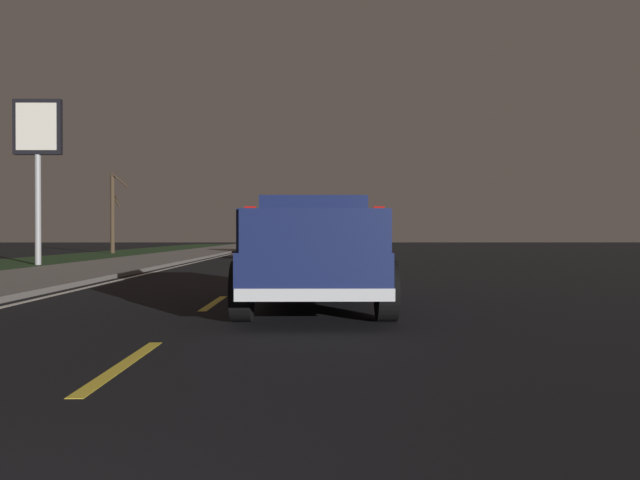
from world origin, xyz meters
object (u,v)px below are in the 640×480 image
gas_price_sign (38,141)px  bare_tree_far (113,212)px  sedan_tan (311,244)px  sedan_red (262,241)px  sedan_blue (314,242)px  pickup_truck (314,252)px

gas_price_sign → bare_tree_far: size_ratio=1.25×
sedan_tan → bare_tree_far: bare_tree_far is taller
sedan_red → gas_price_sign: 19.24m
sedan_red → gas_price_sign: bearing=156.5°
sedan_tan → sedan_blue: same height
sedan_tan → sedan_blue: size_ratio=1.00×
pickup_truck → sedan_tan: bearing=0.5°
bare_tree_far → sedan_tan: bearing=-135.4°
sedan_tan → bare_tree_far: bearing=44.6°
sedan_tan → gas_price_sign: (-2.93, 10.84, 4.15)m
gas_price_sign → pickup_truck: bearing=-142.7°
sedan_tan → sedan_red: same height
sedan_tan → sedan_red: bearing=13.2°
pickup_truck → bare_tree_far: (30.52, 13.11, 1.77)m
gas_price_sign → bare_tree_far: bearing=7.5°
sedan_tan → gas_price_sign: bearing=105.1°
sedan_tan → sedan_red: size_ratio=0.99×
sedan_blue → bare_tree_far: bare_tree_far is taller
pickup_truck → gas_price_sign: (14.42, 10.98, 4.02)m
sedan_blue → sedan_red: 7.26m
sedan_red → bare_tree_far: bearing=96.7°
pickup_truck → bare_tree_far: bare_tree_far is taller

